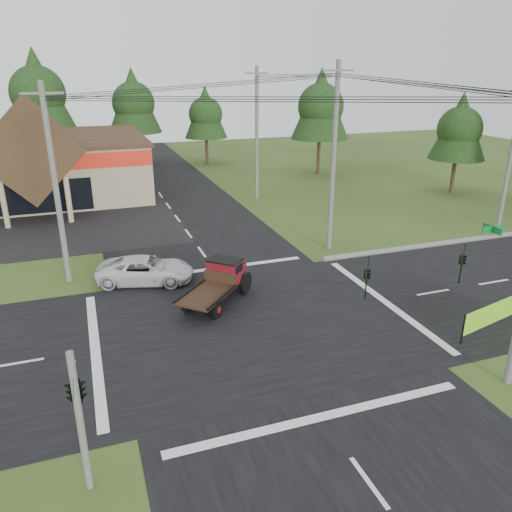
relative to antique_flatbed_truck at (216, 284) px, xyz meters
name	(u,v)px	position (x,y,z in m)	size (l,w,h in m)	color
ground	(253,323)	(1.03, -2.65, -1.02)	(120.00, 120.00, 0.00)	#2F4619
road_ns	(253,323)	(1.03, -2.65, -1.01)	(12.00, 120.00, 0.02)	black
road_ew	(253,323)	(1.03, -2.65, -1.01)	(120.00, 12.00, 0.02)	black
traffic_signal_mast	(491,280)	(6.85, -10.15, 3.41)	(8.12, 0.24, 7.00)	#595651
traffic_signal_corner	(74,378)	(-6.47, -9.97, 2.51)	(0.53, 2.48, 4.40)	#595651
utility_pole_nw	(55,185)	(-6.97, 5.35, 4.37)	(2.00, 0.30, 10.50)	#595651
utility_pole_ne	(334,158)	(9.03, 5.35, 4.87)	(2.00, 0.30, 11.50)	#595651
utility_pole_far	(511,156)	(23.03, 5.35, 4.22)	(2.00, 0.30, 10.20)	#595651
utility_pole_n	(257,133)	(9.03, 19.35, 4.72)	(2.00, 0.30, 11.20)	#595651
tree_row_c	(37,90)	(-8.97, 38.35, 7.70)	(7.28, 7.28, 13.13)	#332316
tree_row_d	(133,101)	(1.03, 39.35, 6.36)	(6.16, 6.16, 11.11)	#332316
tree_row_e	(206,113)	(9.03, 37.35, 5.02)	(5.04, 5.04, 9.09)	#332316
tree_side_ne	(321,104)	(19.03, 27.35, 6.36)	(6.16, 6.16, 11.11)	#332316
tree_side_e_near	(460,127)	(27.03, 15.35, 5.02)	(5.04, 5.04, 9.09)	#332316
antique_flatbed_truck	(216,284)	(0.00, 0.00, 0.00)	(1.86, 4.87, 2.04)	#530B12
roadside_banner	(491,317)	(10.77, -6.84, -0.31)	(4.14, 0.12, 1.41)	#75D61C
white_pickup	(145,270)	(-2.96, 3.80, -0.30)	(2.39, 5.18, 1.44)	silver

